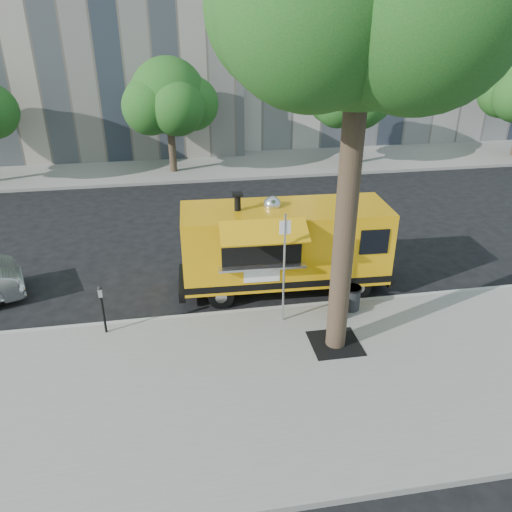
# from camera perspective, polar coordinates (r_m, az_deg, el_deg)

# --- Properties ---
(ground) EXTENTS (120.00, 120.00, 0.00)m
(ground) POSITION_cam_1_polar(r_m,az_deg,el_deg) (14.51, -4.30, -4.98)
(ground) COLOR black
(ground) RESTS_ON ground
(sidewalk) EXTENTS (60.00, 6.00, 0.15)m
(sidewalk) POSITION_cam_1_polar(r_m,az_deg,el_deg) (11.24, -2.19, -15.15)
(sidewalk) COLOR gray
(sidewalk) RESTS_ON ground
(curb) EXTENTS (60.00, 0.14, 0.16)m
(curb) POSITION_cam_1_polar(r_m,az_deg,el_deg) (13.68, -3.91, -6.71)
(curb) COLOR #999993
(curb) RESTS_ON ground
(far_sidewalk) EXTENTS (60.00, 5.00, 0.15)m
(far_sidewalk) POSITION_cam_1_polar(r_m,az_deg,el_deg) (26.94, -7.24, 10.05)
(far_sidewalk) COLOR gray
(far_sidewalk) RESTS_ON ground
(tree_well) EXTENTS (1.20, 1.20, 0.02)m
(tree_well) POSITION_cam_1_polar(r_m,az_deg,el_deg) (12.60, 9.03, -9.83)
(tree_well) COLOR black
(tree_well) RESTS_ON sidewalk
(far_tree_b) EXTENTS (3.60, 3.60, 5.50)m
(far_tree_b) POSITION_cam_1_polar(r_m,az_deg,el_deg) (25.34, -10.00, 17.57)
(far_tree_b) COLOR #33261C
(far_tree_b) RESTS_ON far_sidewalk
(far_tree_c) EXTENTS (3.24, 3.24, 5.21)m
(far_tree_c) POSITION_cam_1_polar(r_m,az_deg,el_deg) (26.63, 10.74, 17.67)
(far_tree_c) COLOR #33261C
(far_tree_c) RESTS_ON far_sidewalk
(sign_post) EXTENTS (0.28, 0.06, 3.00)m
(sign_post) POSITION_cam_1_polar(r_m,az_deg,el_deg) (12.48, 3.24, -0.75)
(sign_post) COLOR silver
(sign_post) RESTS_ON sidewalk
(parking_meter) EXTENTS (0.11, 0.11, 1.33)m
(parking_meter) POSITION_cam_1_polar(r_m,az_deg,el_deg) (12.96, -17.19, -5.27)
(parking_meter) COLOR black
(parking_meter) RESTS_ON sidewalk
(food_truck) EXTENTS (6.25, 2.95, 3.03)m
(food_truck) POSITION_cam_1_polar(r_m,az_deg,el_deg) (14.39, 3.21, 1.22)
(food_truck) COLOR #ECA40C
(food_truck) RESTS_ON ground
(trash_bin_left) EXTENTS (0.44, 0.44, 0.53)m
(trash_bin_left) POSITION_cam_1_polar(r_m,az_deg,el_deg) (13.43, 9.31, -5.90)
(trash_bin_left) COLOR black
(trash_bin_left) RESTS_ON sidewalk
(trash_bin_right) EXTENTS (0.55, 0.55, 0.66)m
(trash_bin_right) POSITION_cam_1_polar(r_m,az_deg,el_deg) (13.86, 10.79, -4.63)
(trash_bin_right) COLOR black
(trash_bin_right) RESTS_ON sidewalk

